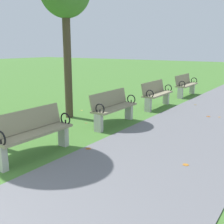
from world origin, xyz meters
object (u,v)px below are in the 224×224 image
Objects in this scene: park_bench_3 at (113,107)px; park_bench_4 at (156,94)px; park_bench_5 at (186,85)px; park_bench_2 at (33,132)px.

park_bench_4 is (0.00, 2.64, 0.00)m from park_bench_3.
park_bench_4 is 2.83m from park_bench_5.
park_bench_4 is 1.00× the size of park_bench_5.
park_bench_4 is at bearing 90.00° from park_bench_3.
park_bench_2 and park_bench_3 have the same top height.
park_bench_4 and park_bench_5 have the same top height.
park_bench_2 is 1.00× the size of park_bench_4.
park_bench_3 is 2.64m from park_bench_4.
park_bench_4 is (0.00, 5.33, 0.00)m from park_bench_2.
park_bench_3 is 1.00× the size of park_bench_5.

